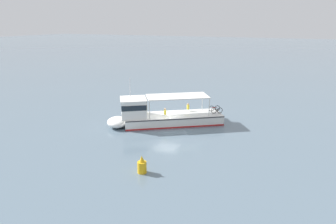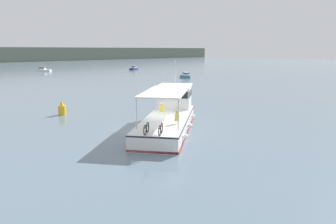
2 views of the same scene
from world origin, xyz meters
TOP-DOWN VIEW (x-y plane):
  - ground_plane at (0.00, 0.00)m, footprint 400.00×400.00m
  - ferry_main at (1.05, -0.22)m, footprint 12.23×9.74m
  - channel_buoy at (-2.79, 10.46)m, footprint 0.70×0.70m

SIDE VIEW (x-z plane):
  - ground_plane at x=0.00m, z-range 0.00..0.00m
  - channel_buoy at x=-2.79m, z-range -0.13..1.27m
  - ferry_main at x=1.05m, z-range -1.65..3.67m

